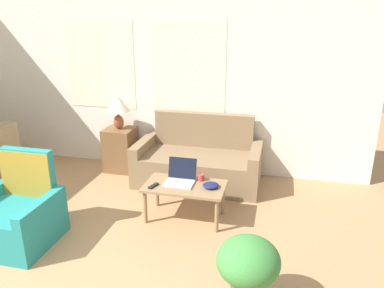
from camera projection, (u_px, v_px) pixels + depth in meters
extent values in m
cube|color=white|center=(149.00, 83.00, 5.58)|extent=(6.47, 0.05, 2.60)
cube|color=white|center=(100.00, 65.00, 5.65)|extent=(1.10, 0.01, 1.30)
cube|color=white|center=(188.00, 68.00, 5.34)|extent=(1.10, 0.01, 1.30)
cube|color=#846B4C|center=(198.00, 169.00, 5.26)|extent=(1.45, 0.87, 0.43)
cube|color=#846B4C|center=(204.00, 144.00, 5.52)|extent=(1.45, 0.12, 0.93)
cube|color=#846B4C|center=(144.00, 159.00, 5.41)|extent=(0.14, 0.87, 0.58)
cube|color=#846B4C|center=(255.00, 169.00, 5.06)|extent=(0.14, 0.87, 0.58)
cube|color=teal|center=(15.00, 225.00, 3.86)|extent=(0.59, 0.74, 0.41)
cube|color=teal|center=(31.00, 189.00, 4.07)|extent=(0.59, 0.10, 0.93)
cube|color=teal|center=(43.00, 224.00, 3.76)|extent=(0.10, 0.74, 0.53)
cube|color=#A87F28|center=(26.00, 182.00, 3.98)|extent=(0.59, 0.01, 0.67)
cube|color=brown|center=(121.00, 149.00, 5.69)|extent=(0.43, 0.43, 0.65)
ellipsoid|color=brown|center=(119.00, 122.00, 5.55)|extent=(0.15, 0.15, 0.21)
cylinder|color=tan|center=(118.00, 113.00, 5.50)|extent=(0.02, 0.02, 0.06)
cone|color=white|center=(118.00, 103.00, 5.45)|extent=(0.35, 0.35, 0.25)
cube|color=#8E704C|center=(185.00, 186.00, 4.27)|extent=(0.92, 0.52, 0.03)
cylinder|color=#8E704C|center=(145.00, 207.00, 4.23)|extent=(0.04, 0.04, 0.39)
cylinder|color=#8E704C|center=(217.00, 216.00, 4.05)|extent=(0.04, 0.04, 0.39)
cylinder|color=#8E704C|center=(157.00, 191.00, 4.62)|extent=(0.04, 0.04, 0.39)
cylinder|color=#8E704C|center=(223.00, 199.00, 4.43)|extent=(0.04, 0.04, 0.39)
cube|color=#B7B7BC|center=(179.00, 183.00, 4.28)|extent=(0.33, 0.25, 0.02)
cube|color=black|center=(183.00, 168.00, 4.38)|extent=(0.33, 0.08, 0.24)
cylinder|color=#B23D38|center=(201.00, 177.00, 4.37)|extent=(0.08, 0.08, 0.08)
ellipsoid|color=#191E4C|center=(211.00, 185.00, 4.19)|extent=(0.18, 0.18, 0.05)
cube|color=black|center=(153.00, 186.00, 4.22)|extent=(0.09, 0.16, 0.02)
ellipsoid|color=#3D843D|center=(248.00, 261.00, 2.89)|extent=(0.50, 0.50, 0.38)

